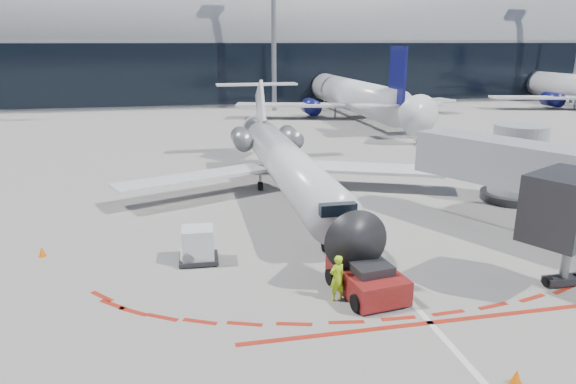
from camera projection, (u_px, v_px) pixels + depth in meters
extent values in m
plane|color=slate|center=(337.00, 219.00, 29.20)|extent=(260.00, 260.00, 0.00)
cube|color=silver|center=(327.00, 208.00, 31.07)|extent=(0.25, 40.00, 0.01)
cube|color=maroon|center=(430.00, 323.00, 18.39)|extent=(14.00, 0.25, 0.01)
cube|color=gray|center=(228.00, 70.00, 88.88)|extent=(150.00, 24.00, 10.00)
cylinder|color=gray|center=(227.00, 40.00, 87.47)|extent=(150.00, 24.00, 24.00)
cube|color=black|center=(236.00, 74.00, 77.55)|extent=(150.00, 0.20, 9.00)
cube|color=#92959A|center=(537.00, 168.00, 25.70)|extent=(8.22, 12.61, 2.30)
cube|color=black|center=(565.00, 207.00, 19.71)|extent=(3.86, 3.44, 2.60)
cylinder|color=gray|center=(566.00, 258.00, 20.92)|extent=(0.36, 0.36, 2.40)
cube|color=black|center=(563.00, 280.00, 21.19)|extent=(1.60, 0.60, 0.30)
cylinder|color=#92959A|center=(517.00, 163.00, 32.02)|extent=(3.20, 3.20, 4.80)
cylinder|color=black|center=(513.00, 196.00, 32.62)|extent=(4.00, 4.00, 0.50)
cylinder|color=gray|center=(274.00, 21.00, 71.75)|extent=(0.70, 0.70, 25.00)
cylinder|color=silver|center=(288.00, 165.00, 32.26)|extent=(2.56, 20.89, 2.56)
cone|color=black|center=(345.00, 229.00, 21.20)|extent=(2.56, 2.66, 2.56)
cone|color=silver|center=(259.00, 133.00, 43.68)|extent=(2.56, 3.42, 2.56)
cube|color=black|center=(335.00, 206.00, 22.48)|extent=(1.61, 1.33, 0.52)
cube|color=silver|center=(193.00, 177.00, 32.70)|extent=(10.17, 6.03, 0.29)
cube|color=silver|center=(368.00, 169.00, 34.98)|extent=(10.17, 6.03, 0.29)
cube|color=silver|center=(261.00, 107.00, 42.15)|extent=(0.24, 4.45, 4.53)
cube|color=silver|center=(257.00, 84.00, 43.54)|extent=(6.84, 1.52, 0.15)
cylinder|color=slate|center=(242.00, 139.00, 39.67)|extent=(1.42, 3.23, 1.42)
cylinder|color=slate|center=(291.00, 137.00, 40.42)|extent=(1.42, 3.23, 1.42)
cylinder|color=black|center=(325.00, 246.00, 24.60)|extent=(0.21, 0.53, 0.53)
cylinder|color=black|center=(260.00, 186.00, 34.76)|extent=(0.28, 0.61, 0.61)
cylinder|color=black|center=(301.00, 184.00, 35.31)|extent=(0.28, 0.61, 0.61)
cylinder|color=gray|center=(325.00, 241.00, 24.53)|extent=(0.17, 0.17, 1.04)
cube|color=#60160D|center=(367.00, 280.00, 20.41)|extent=(2.57, 3.65, 0.95)
cube|color=black|center=(371.00, 268.00, 19.94)|extent=(1.64, 1.46, 0.37)
cylinder|color=gray|center=(341.00, 262.00, 22.57)|extent=(0.49, 2.74, 0.11)
cylinder|color=black|center=(357.00, 303.00, 19.10)|extent=(0.39, 0.71, 0.68)
cylinder|color=black|center=(404.00, 294.00, 19.75)|extent=(0.39, 0.71, 0.68)
cylinder|color=black|center=(331.00, 277.00, 21.20)|extent=(0.39, 0.71, 0.68)
cylinder|color=black|center=(375.00, 270.00, 21.85)|extent=(0.39, 0.71, 0.68)
imported|color=#9FD916|center=(337.00, 278.00, 19.79)|extent=(0.79, 0.64, 1.87)
cube|color=black|center=(199.00, 259.00, 23.45)|extent=(1.80, 1.55, 0.19)
cube|color=silver|center=(198.00, 243.00, 23.23)|extent=(1.44, 1.36, 1.40)
cylinder|color=black|center=(183.00, 266.00, 22.82)|extent=(0.09, 0.18, 0.17)
cylinder|color=black|center=(215.00, 264.00, 23.04)|extent=(0.09, 0.18, 0.17)
cylinder|color=black|center=(184.00, 256.00, 23.89)|extent=(0.09, 0.18, 0.17)
cylinder|color=black|center=(214.00, 254.00, 24.12)|extent=(0.09, 0.18, 0.17)
cone|color=#FF6405|center=(42.00, 252.00, 24.02)|extent=(0.35, 0.35, 0.49)
cone|color=#FF6405|center=(516.00, 377.00, 15.05)|extent=(0.34, 0.34, 0.48)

